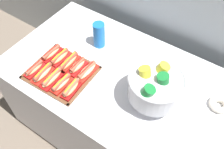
# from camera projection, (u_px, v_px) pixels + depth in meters

# --- Properties ---
(ground_plane) EXTENTS (10.00, 10.00, 0.00)m
(ground_plane) POSITION_uv_depth(u_px,v_px,m) (118.00, 129.00, 2.22)
(ground_plane) COLOR #7A6B5B
(buffet_table) EXTENTS (1.58, 0.90, 0.76)m
(buffet_table) POSITION_uv_depth(u_px,v_px,m) (119.00, 105.00, 1.90)
(buffet_table) COLOR silver
(buffet_table) RESTS_ON ground_plane
(serving_tray) EXTENTS (0.42, 0.38, 0.01)m
(serving_tray) POSITION_uv_depth(u_px,v_px,m) (61.00, 73.00, 1.64)
(serving_tray) COLOR brown
(serving_tray) RESTS_ON buffet_table
(hot_dog_0) EXTENTS (0.06, 0.15, 0.06)m
(hot_dog_0) POSITION_uv_depth(u_px,v_px,m) (35.00, 69.00, 1.62)
(hot_dog_0) COLOR red
(hot_dog_0) RESTS_ON serving_tray
(hot_dog_1) EXTENTS (0.08, 0.18, 0.06)m
(hot_dog_1) POSITION_uv_depth(u_px,v_px,m) (43.00, 73.00, 1.59)
(hot_dog_1) COLOR red
(hot_dog_1) RESTS_ON serving_tray
(hot_dog_2) EXTENTS (0.07, 0.18, 0.06)m
(hot_dog_2) POSITION_uv_depth(u_px,v_px,m) (52.00, 78.00, 1.57)
(hot_dog_2) COLOR #B21414
(hot_dog_2) RESTS_ON serving_tray
(hot_dog_3) EXTENTS (0.07, 0.16, 0.06)m
(hot_dog_3) POSITION_uv_depth(u_px,v_px,m) (61.00, 84.00, 1.54)
(hot_dog_3) COLOR red
(hot_dog_3) RESTS_ON serving_tray
(hot_dog_4) EXTENTS (0.07, 0.16, 0.06)m
(hot_dog_4) POSITION_uv_depth(u_px,v_px,m) (71.00, 89.00, 1.52)
(hot_dog_4) COLOR #B21414
(hot_dog_4) RESTS_ON serving_tray
(hot_dog_5) EXTENTS (0.07, 0.17, 0.06)m
(hot_dog_5) POSITION_uv_depth(u_px,v_px,m) (51.00, 53.00, 1.71)
(hot_dog_5) COLOR #B21414
(hot_dog_5) RESTS_ON serving_tray
(hot_dog_6) EXTENTS (0.07, 0.17, 0.06)m
(hot_dog_6) POSITION_uv_depth(u_px,v_px,m) (60.00, 57.00, 1.68)
(hot_dog_6) COLOR red
(hot_dog_6) RESTS_ON serving_tray
(hot_dog_7) EXTENTS (0.07, 0.19, 0.06)m
(hot_dog_7) POSITION_uv_depth(u_px,v_px,m) (69.00, 62.00, 1.66)
(hot_dog_7) COLOR red
(hot_dog_7) RESTS_ON serving_tray
(hot_dog_8) EXTENTS (0.07, 0.15, 0.06)m
(hot_dog_8) POSITION_uv_depth(u_px,v_px,m) (77.00, 66.00, 1.63)
(hot_dog_8) COLOR red
(hot_dog_8) RESTS_ON serving_tray
(hot_dog_9) EXTENTS (0.07, 0.18, 0.06)m
(hot_dog_9) POSITION_uv_depth(u_px,v_px,m) (87.00, 71.00, 1.61)
(hot_dog_9) COLOR red
(hot_dog_9) RESTS_ON serving_tray
(punch_bowl) EXTENTS (0.32, 0.32, 0.27)m
(punch_bowl) POSITION_uv_depth(u_px,v_px,m) (155.00, 86.00, 1.39)
(punch_bowl) COLOR silver
(punch_bowl) RESTS_ON buffet_table
(cup_stack) EXTENTS (0.08, 0.08, 0.19)m
(cup_stack) POSITION_uv_depth(u_px,v_px,m) (99.00, 35.00, 1.73)
(cup_stack) COLOR blue
(cup_stack) RESTS_ON buffet_table
(donut) EXTENTS (0.12, 0.12, 0.04)m
(donut) POSITION_uv_depth(u_px,v_px,m) (219.00, 104.00, 1.47)
(donut) COLOR silver
(donut) RESTS_ON buffet_table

